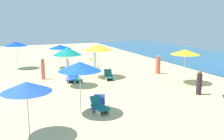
{
  "coord_description": "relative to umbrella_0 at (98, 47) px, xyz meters",
  "views": [
    {
      "loc": [
        16.91,
        3.1,
        4.73
      ],
      "look_at": [
        -0.73,
        10.28,
        0.88
      ],
      "focal_mm": 41.76,
      "sensor_mm": 36.0,
      "label": 1
    }
  ],
  "objects": [
    {
      "name": "umbrella_3",
      "position": [
        -6.39,
        -5.88,
        -0.09
      ],
      "size": [
        2.03,
        2.03,
        2.55
      ],
      "color": "silver",
      "rests_on": "ground_plane"
    },
    {
      "name": "lounge_chair_2_1",
      "position": [
        0.62,
        -2.0,
        -2.18
      ],
      "size": [
        1.45,
        0.67,
        0.74
      ],
      "rotation": [
        0.0,
        0.0,
        1.62
      ],
      "color": "silver",
      "rests_on": "ground_plane"
    },
    {
      "name": "lounge_chair_2_0",
      "position": [
        0.64,
        -2.32,
        -2.16
      ],
      "size": [
        1.42,
        1.07,
        0.67
      ],
      "rotation": [
        0.0,
        0.0,
        1.17
      ],
      "color": "silver",
      "rests_on": "ground_plane"
    },
    {
      "name": "umbrella_7",
      "position": [
        7.33,
        -3.48,
        -0.01
      ],
      "size": [
        2.1,
        2.1,
        2.65
      ],
      "color": "silver",
      "rests_on": "ground_plane"
    },
    {
      "name": "umbrella_6",
      "position": [
        4.14,
        5.18,
        -0.13
      ],
      "size": [
        2.09,
        2.09,
        2.48
      ],
      "color": "silver",
      "rests_on": "ground_plane"
    },
    {
      "name": "umbrella_2",
      "position": [
        1.77,
        -2.85,
        0.04
      ],
      "size": [
        2.0,
        2.0,
        2.72
      ],
      "color": "silver",
      "rests_on": "ground_plane"
    },
    {
      "name": "beachgoer_2",
      "position": [
        0.54,
        5.23,
        -1.7
      ],
      "size": [
        0.56,
        0.56,
        1.59
      ],
      "rotation": [
        0.0,
        0.0,
        3.93
      ],
      "color": "#D55F41",
      "rests_on": "ground_plane"
    },
    {
      "name": "beach_ball_0",
      "position": [
        -8.37,
        2.02,
        -2.27
      ],
      "size": [
        0.31,
        0.31,
        0.31
      ],
      "primitive_type": "sphere",
      "color": "yellow",
      "rests_on": "ground_plane"
    },
    {
      "name": "beachgoer_1",
      "position": [
        6.89,
        4.23,
        -1.7
      ],
      "size": [
        0.39,
        0.39,
        1.55
      ],
      "rotation": [
        0.0,
        0.0,
        4.89
      ],
      "color": "#382532",
      "rests_on": "ground_plane"
    },
    {
      "name": "beachgoer_4",
      "position": [
        -4.33,
        1.1,
        -1.66
      ],
      "size": [
        0.45,
        0.45,
        1.65
      ],
      "rotation": [
        0.0,
        0.0,
        2.94
      ],
      "color": "silver",
      "rests_on": "ground_plane"
    },
    {
      "name": "umbrella_5",
      "position": [
        9.02,
        -6.09,
        -0.34
      ],
      "size": [
        1.98,
        1.98,
        2.29
      ],
      "color": "silver",
      "rests_on": "ground_plane"
    },
    {
      "name": "beachgoer_3",
      "position": [
        -0.99,
        -4.2,
        -1.64
      ],
      "size": [
        0.43,
        0.43,
        1.63
      ],
      "rotation": [
        0.0,
        0.0,
        2.49
      ],
      "color": "#D95B4E",
      "rests_on": "ground_plane"
    },
    {
      "name": "lounge_chair_7_0",
      "position": [
        7.45,
        -2.54,
        -2.14
      ],
      "size": [
        1.29,
        0.74,
        0.74
      ],
      "rotation": [
        0.0,
        0.0,
        1.7
      ],
      "color": "silver",
      "rests_on": "ground_plane"
    },
    {
      "name": "beachgoer_0",
      "position": [
        -0.12,
        -2.48,
        -1.64
      ],
      "size": [
        0.47,
        0.47,
        1.68
      ],
      "rotation": [
        0.0,
        0.0,
        5.69
      ],
      "color": "silver",
      "rests_on": "ground_plane"
    },
    {
      "name": "umbrella_4",
      "position": [
        -5.18,
        -2.0,
        -0.4
      ],
      "size": [
        2.15,
        2.15,
        2.21
      ],
      "color": "silver",
      "rests_on": "ground_plane"
    },
    {
      "name": "umbrella_0",
      "position": [
        0.0,
        0.0,
        0.0
      ],
      "size": [
        2.28,
        2.28,
        2.68
      ],
      "color": "silver",
      "rests_on": "ground_plane"
    },
    {
      "name": "lounge_chair_0_0",
      "position": [
        0.96,
        0.52,
        -2.17
      ],
      "size": [
        1.38,
        0.87,
        0.71
      ],
      "rotation": [
        0.0,
        0.0,
        1.37
      ],
      "color": "silver",
      "rests_on": "ground_plane"
    },
    {
      "name": "lounge_chair_7_1",
      "position": [
        7.08,
        -2.46,
        -2.17
      ],
      "size": [
        1.44,
        1.09,
        0.66
      ],
      "rotation": [
        0.0,
        0.0,
        1.15
      ],
      "color": "silver",
      "rests_on": "ground_plane"
    }
  ]
}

